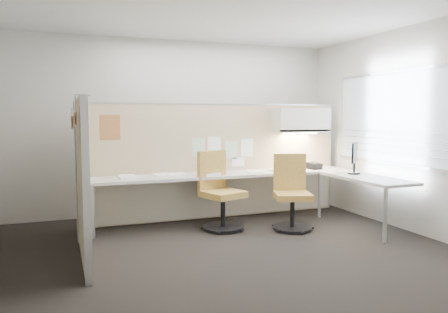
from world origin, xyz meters
name	(u,v)px	position (x,y,z in m)	size (l,w,h in m)	color
floor	(218,250)	(0.00, 0.00, -0.01)	(5.50, 4.50, 0.01)	black
ceiling	(218,7)	(0.00, 0.00, 2.80)	(5.50, 4.50, 0.01)	white
wall_back	(171,127)	(0.00, 2.25, 1.40)	(5.50, 0.02, 2.80)	beige
wall_front	(332,143)	(0.00, -2.25, 1.40)	(5.50, 0.02, 2.80)	beige
wall_right	(406,129)	(2.75, 0.00, 1.40)	(0.02, 4.50, 2.80)	beige
window_pane	(405,118)	(2.73, 0.00, 1.55)	(0.01, 2.80, 1.30)	#ACBAC8
partition_back	(217,162)	(0.55, 1.60, 0.88)	(4.10, 0.06, 1.75)	#C8B38A
partition_left	(81,177)	(-1.50, 0.50, 0.88)	(0.06, 2.20, 1.75)	#C8B38A
desk	(251,182)	(0.93, 1.13, 0.60)	(4.00, 2.07, 0.73)	beige
overhead_bin	(300,120)	(1.90, 1.39, 1.51)	(0.90, 0.36, 0.38)	beige
task_light_strip	(300,133)	(1.90, 1.39, 1.30)	(0.60, 0.06, 0.02)	#FFEABF
pinned_papers	(222,151)	(0.63, 1.57, 1.03)	(1.01, 0.00, 0.47)	#8CBF8C
poster	(110,127)	(-1.05, 1.57, 1.42)	(0.28, 0.00, 0.35)	orange
chair_left	(219,193)	(0.35, 0.92, 0.50)	(0.64, 0.66, 1.07)	black
chair_right	(291,195)	(1.29, 0.56, 0.48)	(0.61, 0.62, 1.03)	black
monitor	(355,156)	(2.30, 0.51, 1.00)	(0.32, 0.33, 0.46)	black
phone	(314,166)	(2.08, 1.24, 0.78)	(0.26, 0.25, 0.12)	black
stapler	(293,168)	(1.72, 1.28, 0.76)	(0.14, 0.04, 0.05)	black
tape_dispenser	(281,168)	(1.52, 1.31, 0.76)	(0.10, 0.06, 0.06)	black
coat_hook	(75,134)	(-1.58, -0.39, 1.41)	(0.18, 0.47, 1.40)	silver
paper_stack_0	(127,177)	(-0.86, 1.31, 0.74)	(0.23, 0.30, 0.03)	white
paper_stack_1	(177,175)	(-0.15, 1.31, 0.74)	(0.23, 0.30, 0.02)	white
paper_stack_2	(209,174)	(0.28, 1.15, 0.75)	(0.23, 0.30, 0.04)	white
paper_stack_3	(255,172)	(1.04, 1.24, 0.74)	(0.23, 0.30, 0.01)	white
paper_stack_4	(278,170)	(1.44, 1.24, 0.74)	(0.23, 0.30, 0.03)	white
paper_stack_5	(349,172)	(2.31, 0.66, 0.74)	(0.23, 0.30, 0.02)	white
paper_stack_6	(162,175)	(-0.36, 1.39, 0.74)	(0.23, 0.30, 0.02)	white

